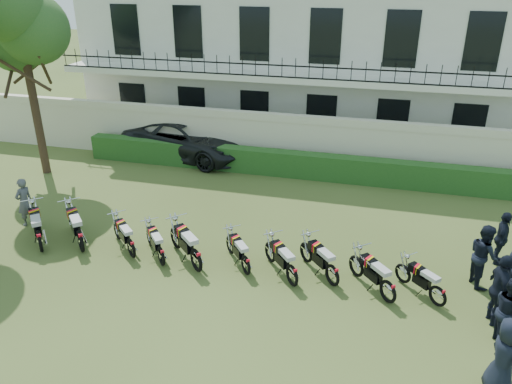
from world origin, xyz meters
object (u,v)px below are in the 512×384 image
Objects in this scene: motorcycle_6 at (292,271)px; officer_5 at (502,238)px; inspector at (24,202)px; officer_4 at (483,255)px; motorcycle_8 at (389,287)px; motorcycle_4 at (196,255)px; motorcycle_1 at (80,236)px; tree_west_near at (20,22)px; officer_1 at (510,311)px; motorcycle_9 at (438,292)px; motorcycle_3 at (161,252)px; suv at (188,139)px; officer_0 at (505,358)px; officer_2 at (500,290)px; motorcycle_5 at (246,261)px; motorcycle_2 at (131,244)px; motorcycle_7 at (333,270)px; motorcycle_0 at (39,236)px.

motorcycle_6 is 6.03m from officer_5.
inspector is 0.92× the size of officer_4.
motorcycle_8 is 2.79m from officer_4.
motorcycle_1 is at bearing 132.43° from motorcycle_4.
motorcycle_4 is 1.07× the size of motorcycle_8.
tree_west_near is 18.09m from officer_1.
motorcycle_8 is at bearing -21.43° from tree_west_near.
motorcycle_9 is at bearing 48.42° from officer_1.
motorcycle_3 is 0.93× the size of motorcycle_8.
suv reaches higher than motorcycle_6.
officer_0 reaches higher than inspector.
officer_2 reaches higher than officer_4.
motorcycle_1 is at bearing 137.52° from motorcycle_3.
motorcycle_6 reaches higher than motorcycle_5.
motorcycle_2 reaches higher than motorcycle_3.
officer_5 is (11.77, 2.49, 0.26)m from motorcycle_1.
officer_0 is (2.19, -2.42, 0.40)m from motorcycle_8.
officer_0 is (5.95, -2.71, 0.44)m from motorcycle_5.
motorcycle_3 is 0.87× the size of motorcycle_4.
officer_0 is at bearing -89.05° from motorcycle_8.
inspector is at bearing 134.24° from motorcycle_5.
inspector is at bearing 106.29° from officer_5.
motorcycle_5 is 0.81× the size of officer_0.
motorcycle_8 is 2.71m from officer_1.
motorcycle_5 is at bearing 140.33° from motorcycle_7.
motorcycle_2 is 8.40m from motorcycle_9.
officer_2 is at bearing -47.68° from motorcycle_4.
motorcycle_2 is 0.88× the size of motorcycle_4.
motorcycle_4 is 6.32m from motorcycle_9.
motorcycle_4 is at bearing 140.45° from motorcycle_6.
motorcycle_2 is 0.87× the size of officer_5.
motorcycle_2 reaches higher than motorcycle_5.
motorcycle_7 is 0.85× the size of officer_4.
motorcycle_9 is 0.79× the size of inspector.
inspector reaches higher than officer_5.
motorcycle_7 is at bearing 67.41° from officer_1.
motorcycle_5 is at bearing -42.10° from motorcycle_1.
motorcycle_2 reaches higher than motorcycle_9.
motorcycle_3 is 0.94× the size of motorcycle_7.
motorcycle_1 is 1.02× the size of motorcycle_4.
motorcycle_4 reaches higher than motorcycle_7.
motorcycle_8 is at bearing 22.44° from officer_0.
motorcycle_4 is 1.12× the size of motorcycle_5.
officer_4 is at bearing 105.73° from inspector.
motorcycle_4 is at bearing -31.69° from tree_west_near.
officer_2 reaches higher than motorcycle_0.
motorcycle_5 is (9.91, -5.07, -5.45)m from tree_west_near.
inspector is 14.52m from officer_5.
officer_2 reaches higher than officer_0.
tree_west_near is 17.75m from officer_2.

